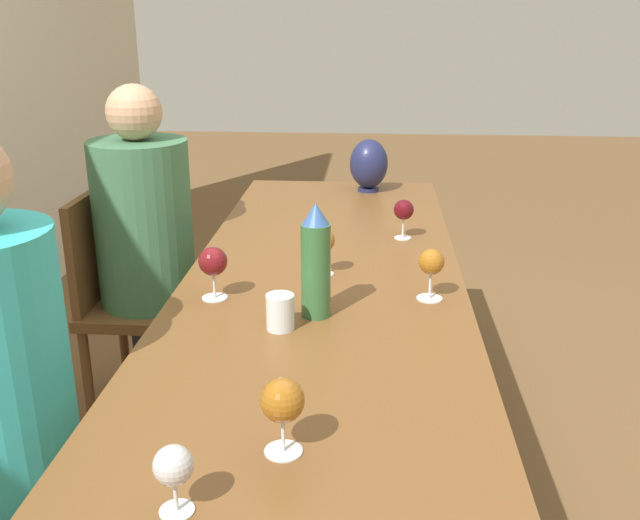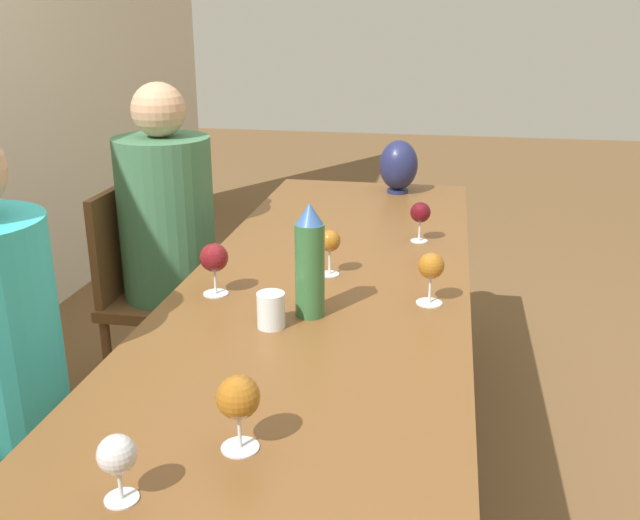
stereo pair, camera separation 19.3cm
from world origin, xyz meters
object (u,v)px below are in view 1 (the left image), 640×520
at_px(water_bottle, 315,262).
at_px(wine_glass_2, 213,263).
at_px(vase, 369,164).
at_px(wine_glass_4, 431,263).
at_px(wine_glass_5, 282,402).
at_px(wine_glass_3, 323,242).
at_px(wine_glass_1, 404,211).
at_px(wine_glass_0, 173,467).
at_px(chair_far, 133,295).
at_px(water_tumbler, 280,312).
at_px(person_far, 149,247).

height_order(water_bottle, wine_glass_2, water_bottle).
distance_m(vase, wine_glass_4, 1.22).
bearing_deg(wine_glass_5, wine_glass_3, -0.35).
relative_size(vase, wine_glass_5, 1.56).
xyz_separation_m(wine_glass_1, wine_glass_2, (-0.58, 0.53, 0.01)).
relative_size(water_bottle, wine_glass_0, 2.53).
height_order(wine_glass_3, wine_glass_4, wine_glass_4).
distance_m(wine_glass_5, chair_far, 1.55).
distance_m(water_tumbler, chair_far, 1.09).
relative_size(vase, wine_glass_1, 1.65).
relative_size(water_bottle, wine_glass_3, 2.15).
bearing_deg(wine_glass_2, water_tumbler, -131.69).
distance_m(water_bottle, water_tumbler, 0.15).
bearing_deg(wine_glass_3, vase, -6.79).
height_order(wine_glass_4, person_far, person_far).
distance_m(wine_glass_2, wine_glass_4, 0.58).
distance_m(wine_glass_2, wine_glass_3, 0.35).
distance_m(water_bottle, wine_glass_2, 0.30).
relative_size(wine_glass_2, wine_glass_4, 1.03).
relative_size(wine_glass_0, person_far, 0.09).
relative_size(vase, wine_glass_0, 1.91).
bearing_deg(wine_glass_5, wine_glass_4, -22.80).
distance_m(wine_glass_0, person_far, 1.58).
bearing_deg(wine_glass_2, wine_glass_5, -158.46).
bearing_deg(wine_glass_4, vase, 8.45).
xyz_separation_m(water_bottle, wine_glass_0, (-0.77, 0.15, -0.06)).
distance_m(water_bottle, wine_glass_1, 0.72).
distance_m(wine_glass_4, wine_glass_5, 0.79).
bearing_deg(person_far, wine_glass_5, -153.64).
height_order(wine_glass_5, chair_far, wine_glass_5).
bearing_deg(chair_far, wine_glass_3, -119.59).
bearing_deg(wine_glass_3, wine_glass_4, -119.00).
height_order(water_tumbler, wine_glass_5, wine_glass_5).
height_order(wine_glass_1, wine_glass_2, wine_glass_2).
bearing_deg(wine_glass_2, chair_far, 36.24).
bearing_deg(wine_glass_1, wine_glass_0, 164.47).
bearing_deg(chair_far, wine_glass_1, -92.78).
relative_size(wine_glass_1, wine_glass_2, 0.93).
xyz_separation_m(wine_glass_1, wine_glass_3, (-0.37, 0.25, 0.00)).
distance_m(water_tumbler, wine_glass_0, 0.69).
bearing_deg(chair_far, water_tumbler, -140.64).
bearing_deg(vase, wine_glass_4, -171.55).
xyz_separation_m(chair_far, person_far, (0.00, -0.08, 0.19)).
relative_size(water_bottle, person_far, 0.24).
bearing_deg(water_tumbler, wine_glass_5, -172.14).
relative_size(wine_glass_1, person_far, 0.11).
height_order(vase, wine_glass_2, vase).
xyz_separation_m(water_tumbler, wine_glass_0, (-0.68, 0.08, 0.04)).
distance_m(chair_far, person_far, 0.21).
bearing_deg(chair_far, wine_glass_4, -119.42).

